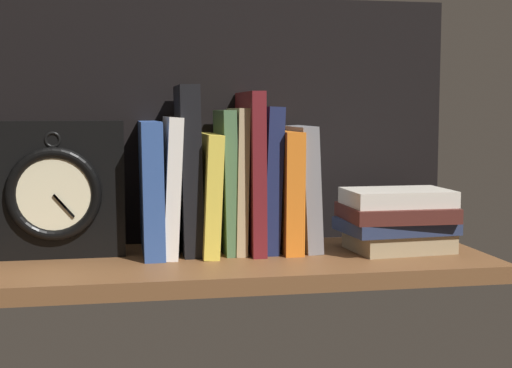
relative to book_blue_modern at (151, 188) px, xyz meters
The scene contains 14 objects.
ground_plane 17.15cm from the book_blue_modern, 24.13° to the right, with size 78.49×29.18×2.50cm, color brown.
back_panel 17.77cm from the book_blue_modern, 37.00° to the left, with size 78.49×1.20×40.73cm, color black.
book_blue_modern is the anchor object (origin of this frame).
book_white_catcher 2.94cm from the book_blue_modern, ahead, with size 2.14×15.32×21.07cm, color silver.
book_black_skeptic 6.40cm from the book_blue_modern, ahead, with size 3.00×12.68×25.90cm, color black.
book_yellow_seinlanguage 8.83cm from the book_blue_modern, ahead, with size 2.39×16.35×18.49cm, color gold.
book_green_romantic 11.28cm from the book_blue_modern, ahead, with size 1.96×12.60×22.12cm, color #476B44.
book_tan_shortstories 13.41cm from the book_blue_modern, ahead, with size 1.69×13.07×22.41cm, color tan.
book_maroon_dawkins 15.74cm from the book_blue_modern, ahead, with size 2.12×15.87×24.94cm, color maroon.
book_navy_bierce 18.19cm from the book_blue_modern, ahead, with size 2.45×12.79×22.63cm, color #192147.
book_orange_pandolfini 21.15cm from the book_blue_modern, ahead, with size 2.90×15.40×18.82cm, color orange.
book_gray_chess 24.14cm from the book_blue_modern, ahead, with size 2.49×13.42×19.59cm, color gray.
framed_clock 14.33cm from the book_blue_modern, behind, with size 20.54×5.89×20.54cm.
book_stack_side 38.82cm from the book_blue_modern, ahead, with size 17.74×13.81×9.74cm.
Camera 1 is at (-16.83, -109.17, 22.11)cm, focal length 51.92 mm.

